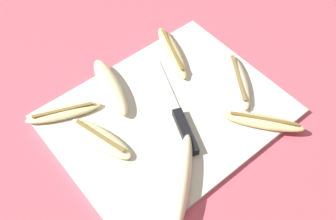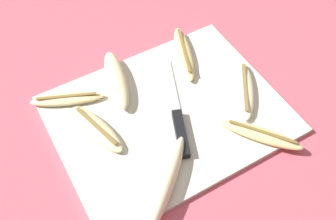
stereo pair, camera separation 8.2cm
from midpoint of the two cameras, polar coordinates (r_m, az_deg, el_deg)
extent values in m
plane|color=#C65160|center=(0.84, -2.80, -1.09)|extent=(4.00, 4.00, 0.00)
cube|color=beige|center=(0.83, -2.81, -0.85)|extent=(0.47, 0.37, 0.01)
cube|color=black|center=(0.79, -0.44, -3.34)|extent=(0.06, 0.11, 0.02)
cube|color=#B7BABF|center=(0.87, -3.12, 3.32)|extent=(0.08, 0.15, 0.00)
ellipsoid|color=beige|center=(0.86, -17.58, -0.55)|extent=(0.16, 0.09, 0.02)
cube|color=olive|center=(0.85, -17.74, -0.16)|extent=(0.12, 0.06, 0.00)
ellipsoid|color=beige|center=(0.88, 7.46, 4.09)|extent=(0.13, 0.16, 0.02)
cube|color=olive|center=(0.87, 7.53, 4.58)|extent=(0.08, 0.11, 0.00)
ellipsoid|color=beige|center=(0.73, -1.27, -10.53)|extent=(0.17, 0.16, 0.03)
ellipsoid|color=beige|center=(0.80, -12.70, -4.25)|extent=(0.08, 0.16, 0.02)
cube|color=olive|center=(0.79, -12.84, -3.83)|extent=(0.04, 0.12, 0.00)
ellipsoid|color=beige|center=(0.87, -11.09, 3.22)|extent=(0.08, 0.18, 0.03)
ellipsoid|color=#EDD689|center=(0.93, -1.98, 8.25)|extent=(0.10, 0.18, 0.02)
cube|color=olive|center=(0.92, -2.00, 8.75)|extent=(0.06, 0.13, 0.00)
ellipsoid|color=#DBC684|center=(0.82, 10.84, -1.89)|extent=(0.13, 0.15, 0.02)
cube|color=brown|center=(0.81, 10.96, -1.42)|extent=(0.09, 0.11, 0.00)
camera|label=1|loc=(0.04, -92.87, -3.85)|focal=42.00mm
camera|label=2|loc=(0.04, 87.13, 3.85)|focal=42.00mm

